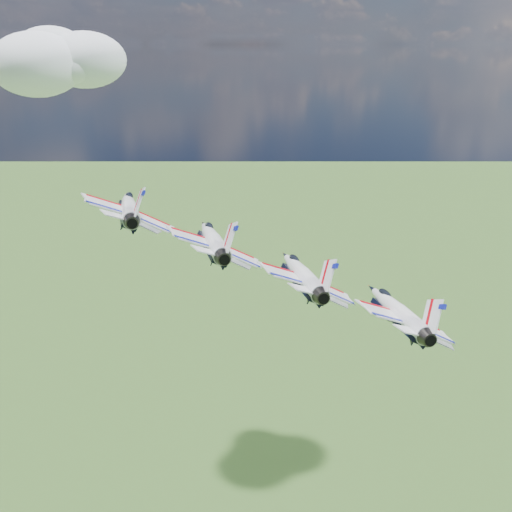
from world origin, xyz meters
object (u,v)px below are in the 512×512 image
jet_0 (129,207)px  jet_1 (212,239)px  jet_3 (396,310)px  jet_2 (301,273)px

jet_0 → jet_1: size_ratio=1.00×
jet_3 → jet_1: bearing=147.6°
jet_0 → jet_1: (7.87, -8.59, -3.21)m
jet_2 → jet_3: size_ratio=1.00×
jet_1 → jet_3: size_ratio=1.00×
jet_1 → jet_2: 12.09m
jet_0 → jet_3: bearing=-32.4°
jet_3 → jet_0: bearing=147.6°
jet_1 → jet_2: bearing=-32.4°
jet_2 → jet_0: bearing=147.6°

